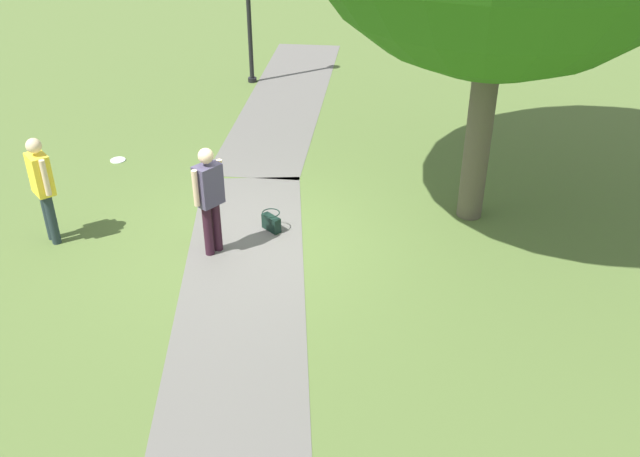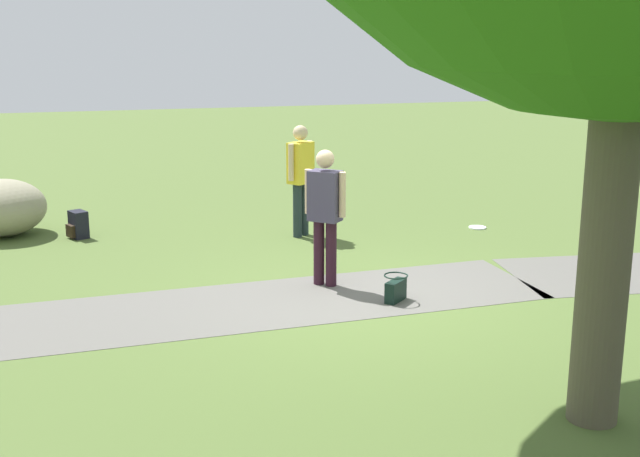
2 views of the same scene
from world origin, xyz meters
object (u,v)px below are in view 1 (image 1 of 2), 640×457
object	(u,v)px
handbag_on_grass	(271,222)
frisbee_on_grass	(118,160)
man_near_boulder	(42,184)
woman_with_handbag	(209,194)

from	to	relation	value
handbag_on_grass	frisbee_on_grass	bearing A→B (deg)	-130.27
man_near_boulder	frisbee_on_grass	xyz separation A→B (m)	(-2.73, 0.28, -0.93)
woman_with_handbag	man_near_boulder	size ratio (longest dim) A/B	0.99
handbag_on_grass	woman_with_handbag	bearing A→B (deg)	-53.24
woman_with_handbag	man_near_boulder	bearing A→B (deg)	-97.75
handbag_on_grass	frisbee_on_grass	xyz separation A→B (m)	(-2.47, -2.91, -0.13)
handbag_on_grass	frisbee_on_grass	distance (m)	3.82
woman_with_handbag	handbag_on_grass	bearing A→B (deg)	126.76
handbag_on_grass	man_near_boulder	bearing A→B (deg)	-85.22
man_near_boulder	handbag_on_grass	size ratio (longest dim) A/B	4.25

